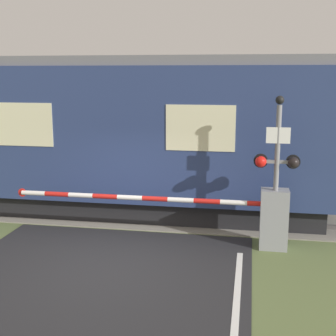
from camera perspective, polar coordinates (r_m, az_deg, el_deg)
ground_plane at (r=9.77m, az=-7.28°, el=-11.50°), size 80.00×80.00×0.00m
track_bed at (r=13.11m, az=-2.48°, el=-5.25°), size 36.00×3.20×0.13m
train at (r=13.59m, az=-14.56°, el=4.18°), size 16.30×2.85×4.22m
crossing_barrier at (r=10.50m, az=10.05°, el=-5.71°), size 6.29×0.44×1.33m
signal_post at (r=10.17m, az=13.13°, el=0.46°), size 0.97×0.26×3.35m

